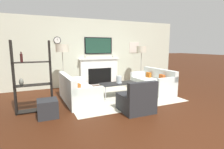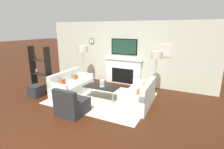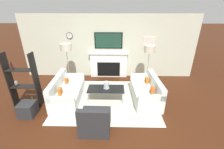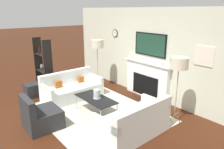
{
  "view_description": "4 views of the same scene",
  "coord_description": "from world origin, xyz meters",
  "px_view_note": "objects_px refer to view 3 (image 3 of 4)",
  "views": [
    {
      "loc": [
        -2.44,
        -2.09,
        1.61
      ],
      "look_at": [
        -0.18,
        3.06,
        0.7
      ],
      "focal_mm": 28.0,
      "sensor_mm": 36.0,
      "label": 1
    },
    {
      "loc": [
        2.87,
        -2.15,
        2.41
      ],
      "look_at": [
        0.21,
        3.26,
        0.81
      ],
      "focal_mm": 28.0,
      "sensor_mm": 36.0,
      "label": 2
    },
    {
      "loc": [
        0.28,
        -1.5,
        2.92
      ],
      "look_at": [
        0.18,
        3.35,
        0.73
      ],
      "focal_mm": 24.0,
      "sensor_mm": 36.0,
      "label": 3
    },
    {
      "loc": [
        4.31,
        -0.07,
        2.63
      ],
      "look_at": [
        0.16,
        3.27,
        1.04
      ],
      "focal_mm": 35.0,
      "sensor_mm": 36.0,
      "label": 4
    }
  ],
  "objects_px": {
    "couch_right": "(146,92)",
    "coffee_table": "(106,89)",
    "floor_lamp_right": "(150,50)",
    "ottoman": "(28,109)",
    "hurricane_candle": "(106,85)",
    "armchair": "(95,121)",
    "floor_lamp_left": "(66,47)",
    "couch_left": "(67,92)",
    "shelf_unit": "(23,82)"
  },
  "relations": [
    {
      "from": "couch_left",
      "to": "hurricane_candle",
      "type": "relative_size",
      "value": 7.7
    },
    {
      "from": "coffee_table",
      "to": "floor_lamp_left",
      "type": "height_order",
      "value": "floor_lamp_left"
    },
    {
      "from": "couch_left",
      "to": "armchair",
      "type": "bearing_deg",
      "value": -50.98
    },
    {
      "from": "ottoman",
      "to": "coffee_table",
      "type": "bearing_deg",
      "value": 21.03
    },
    {
      "from": "floor_lamp_left",
      "to": "ottoman",
      "type": "relative_size",
      "value": 3.81
    },
    {
      "from": "couch_left",
      "to": "armchair",
      "type": "height_order",
      "value": "armchair"
    },
    {
      "from": "armchair",
      "to": "floor_lamp_left",
      "type": "relative_size",
      "value": 0.48
    },
    {
      "from": "couch_right",
      "to": "armchair",
      "type": "relative_size",
      "value": 2.08
    },
    {
      "from": "couch_right",
      "to": "armchair",
      "type": "distance_m",
      "value": 2.12
    },
    {
      "from": "couch_right",
      "to": "coffee_table",
      "type": "bearing_deg",
      "value": -178.13
    },
    {
      "from": "coffee_table",
      "to": "ottoman",
      "type": "height_order",
      "value": "coffee_table"
    },
    {
      "from": "coffee_table",
      "to": "couch_left",
      "type": "bearing_deg",
      "value": 178.28
    },
    {
      "from": "armchair",
      "to": "coffee_table",
      "type": "height_order",
      "value": "armchair"
    },
    {
      "from": "couch_left",
      "to": "couch_right",
      "type": "height_order",
      "value": "couch_right"
    },
    {
      "from": "armchair",
      "to": "ottoman",
      "type": "bearing_deg",
      "value": 165.58
    },
    {
      "from": "hurricane_candle",
      "to": "ottoman",
      "type": "distance_m",
      "value": 2.45
    },
    {
      "from": "couch_left",
      "to": "coffee_table",
      "type": "height_order",
      "value": "couch_left"
    },
    {
      "from": "floor_lamp_left",
      "to": "couch_right",
      "type": "bearing_deg",
      "value": -21.06
    },
    {
      "from": "coffee_table",
      "to": "floor_lamp_right",
      "type": "bearing_deg",
      "value": 36.4
    },
    {
      "from": "armchair",
      "to": "ottoman",
      "type": "height_order",
      "value": "armchair"
    },
    {
      "from": "coffee_table",
      "to": "hurricane_candle",
      "type": "xyz_separation_m",
      "value": [
        0.01,
        0.03,
        0.13
      ]
    },
    {
      "from": "hurricane_candle",
      "to": "couch_right",
      "type": "bearing_deg",
      "value": 0.43
    },
    {
      "from": "couch_left",
      "to": "coffee_table",
      "type": "bearing_deg",
      "value": -1.72
    },
    {
      "from": "couch_left",
      "to": "shelf_unit",
      "type": "distance_m",
      "value": 1.34
    },
    {
      "from": "armchair",
      "to": "floor_lamp_right",
      "type": "distance_m",
      "value": 3.35
    },
    {
      "from": "floor_lamp_left",
      "to": "couch_left",
      "type": "bearing_deg",
      "value": -79.2
    },
    {
      "from": "armchair",
      "to": "floor_lamp_right",
      "type": "height_order",
      "value": "floor_lamp_right"
    },
    {
      "from": "coffee_table",
      "to": "shelf_unit",
      "type": "relative_size",
      "value": 0.7
    },
    {
      "from": "floor_lamp_right",
      "to": "shelf_unit",
      "type": "xyz_separation_m",
      "value": [
        -4.11,
        -1.51,
        -0.65
      ]
    },
    {
      "from": "armchair",
      "to": "coffee_table",
      "type": "xyz_separation_m",
      "value": [
        0.2,
        1.39,
        0.14
      ]
    },
    {
      "from": "couch_left",
      "to": "floor_lamp_right",
      "type": "relative_size",
      "value": 1.1
    },
    {
      "from": "couch_right",
      "to": "shelf_unit",
      "type": "bearing_deg",
      "value": -174.43
    },
    {
      "from": "couch_right",
      "to": "armchair",
      "type": "xyz_separation_m",
      "value": [
        -1.56,
        -1.43,
        -0.03
      ]
    },
    {
      "from": "armchair",
      "to": "floor_lamp_right",
      "type": "bearing_deg",
      "value": 55.05
    },
    {
      "from": "couch_left",
      "to": "hurricane_candle",
      "type": "xyz_separation_m",
      "value": [
        1.36,
        -0.01,
        0.26
      ]
    },
    {
      "from": "floor_lamp_right",
      "to": "couch_right",
      "type": "bearing_deg",
      "value": -101.29
    },
    {
      "from": "floor_lamp_left",
      "to": "floor_lamp_right",
      "type": "height_order",
      "value": "floor_lamp_left"
    },
    {
      "from": "couch_right",
      "to": "couch_left",
      "type": "bearing_deg",
      "value": -179.92
    },
    {
      "from": "couch_left",
      "to": "coffee_table",
      "type": "relative_size",
      "value": 1.47
    },
    {
      "from": "couch_left",
      "to": "shelf_unit",
      "type": "bearing_deg",
      "value": -162.17
    },
    {
      "from": "floor_lamp_right",
      "to": "couch_left",
      "type": "bearing_deg",
      "value": -158.93
    },
    {
      "from": "couch_left",
      "to": "floor_lamp_left",
      "type": "bearing_deg",
      "value": 100.8
    },
    {
      "from": "shelf_unit",
      "to": "floor_lamp_left",
      "type": "bearing_deg",
      "value": 57.83
    },
    {
      "from": "coffee_table",
      "to": "shelf_unit",
      "type": "height_order",
      "value": "shelf_unit"
    },
    {
      "from": "floor_lamp_left",
      "to": "floor_lamp_right",
      "type": "bearing_deg",
      "value": 0.0
    },
    {
      "from": "ottoman",
      "to": "shelf_unit",
      "type": "bearing_deg",
      "value": 118.0
    },
    {
      "from": "floor_lamp_right",
      "to": "ottoman",
      "type": "bearing_deg",
      "value": -152.02
    },
    {
      "from": "floor_lamp_left",
      "to": "shelf_unit",
      "type": "relative_size",
      "value": 0.96
    },
    {
      "from": "couch_right",
      "to": "ottoman",
      "type": "bearing_deg",
      "value": -165.91
    },
    {
      "from": "coffee_table",
      "to": "shelf_unit",
      "type": "distance_m",
      "value": 2.57
    }
  ]
}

